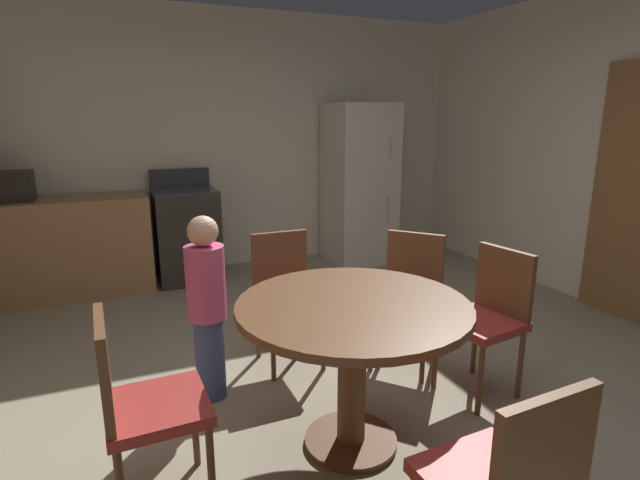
{
  "coord_description": "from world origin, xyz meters",
  "views": [
    {
      "loc": [
        -1.09,
        -2.16,
        1.6
      ],
      "look_at": [
        0.17,
        0.83,
        0.79
      ],
      "focal_mm": 27.52,
      "sensor_mm": 36.0,
      "label": 1
    }
  ],
  "objects_px": {
    "refrigerator": "(359,184)",
    "chair_west": "(139,400)",
    "chair_north": "(286,290)",
    "oven_range": "(187,234)",
    "chair_northeast": "(409,291)",
    "microwave": "(4,187)",
    "person_child": "(207,304)",
    "dining_table": "(353,335)",
    "chair_east": "(489,312)"
  },
  "relations": [
    {
      "from": "oven_range",
      "to": "chair_east",
      "type": "relative_size",
      "value": 1.26
    },
    {
      "from": "chair_west",
      "to": "person_child",
      "type": "distance_m",
      "value": 0.85
    },
    {
      "from": "chair_northeast",
      "to": "person_child",
      "type": "bearing_deg",
      "value": -44.06
    },
    {
      "from": "refrigerator",
      "to": "chair_north",
      "type": "distance_m",
      "value": 2.55
    },
    {
      "from": "person_child",
      "to": "refrigerator",
      "type": "bearing_deg",
      "value": 98.05
    },
    {
      "from": "refrigerator",
      "to": "microwave",
      "type": "distance_m",
      "value": 3.42
    },
    {
      "from": "chair_east",
      "to": "chair_northeast",
      "type": "bearing_deg",
      "value": -73.79
    },
    {
      "from": "chair_east",
      "to": "person_child",
      "type": "distance_m",
      "value": 1.63
    },
    {
      "from": "oven_range",
      "to": "chair_northeast",
      "type": "bearing_deg",
      "value": -65.2
    },
    {
      "from": "dining_table",
      "to": "chair_east",
      "type": "xyz_separation_m",
      "value": [
        0.96,
        0.15,
        -0.09
      ]
    },
    {
      "from": "dining_table",
      "to": "person_child",
      "type": "bearing_deg",
      "value": 128.55
    },
    {
      "from": "microwave",
      "to": "chair_north",
      "type": "xyz_separation_m",
      "value": [
        1.86,
        -2.03,
        -0.53
      ]
    },
    {
      "from": "chair_northeast",
      "to": "dining_table",
      "type": "bearing_deg",
      "value": 0.0
    },
    {
      "from": "oven_range",
      "to": "chair_north",
      "type": "height_order",
      "value": "oven_range"
    },
    {
      "from": "chair_north",
      "to": "chair_west",
      "type": "xyz_separation_m",
      "value": [
        -0.97,
        -1.01,
        0.0
      ]
    },
    {
      "from": "chair_west",
      "to": "person_child",
      "type": "relative_size",
      "value": 0.8
    },
    {
      "from": "refrigerator",
      "to": "microwave",
      "type": "height_order",
      "value": "refrigerator"
    },
    {
      "from": "microwave",
      "to": "chair_northeast",
      "type": "height_order",
      "value": "microwave"
    },
    {
      "from": "oven_range",
      "to": "microwave",
      "type": "xyz_separation_m",
      "value": [
        -1.5,
        -0.0,
        0.56
      ]
    },
    {
      "from": "oven_range",
      "to": "dining_table",
      "type": "distance_m",
      "value": 3.03
    },
    {
      "from": "oven_range",
      "to": "refrigerator",
      "type": "relative_size",
      "value": 0.62
    },
    {
      "from": "chair_east",
      "to": "dining_table",
      "type": "bearing_deg",
      "value": 0.0
    },
    {
      "from": "chair_north",
      "to": "chair_west",
      "type": "bearing_deg",
      "value": -44.1
    },
    {
      "from": "oven_range",
      "to": "dining_table",
      "type": "bearing_deg",
      "value": -83.22
    },
    {
      "from": "oven_range",
      "to": "chair_west",
      "type": "height_order",
      "value": "oven_range"
    },
    {
      "from": "person_child",
      "to": "chair_west",
      "type": "bearing_deg",
      "value": -67.36
    },
    {
      "from": "oven_range",
      "to": "person_child",
      "type": "distance_m",
      "value": 2.31
    },
    {
      "from": "chair_west",
      "to": "person_child",
      "type": "xyz_separation_m",
      "value": [
        0.41,
        0.74,
        0.08
      ]
    },
    {
      "from": "person_child",
      "to": "chair_north",
      "type": "bearing_deg",
      "value": 76.83
    },
    {
      "from": "chair_northeast",
      "to": "person_child",
      "type": "relative_size",
      "value": 0.8
    },
    {
      "from": "chair_north",
      "to": "person_child",
      "type": "height_order",
      "value": "person_child"
    },
    {
      "from": "refrigerator",
      "to": "person_child",
      "type": "height_order",
      "value": "refrigerator"
    },
    {
      "from": "dining_table",
      "to": "chair_northeast",
      "type": "height_order",
      "value": "chair_northeast"
    },
    {
      "from": "dining_table",
      "to": "chair_west",
      "type": "xyz_separation_m",
      "value": [
        -0.97,
        -0.04,
        -0.09
      ]
    },
    {
      "from": "chair_northeast",
      "to": "chair_west",
      "type": "height_order",
      "value": "same"
    },
    {
      "from": "dining_table",
      "to": "chair_west",
      "type": "relative_size",
      "value": 1.28
    },
    {
      "from": "dining_table",
      "to": "chair_northeast",
      "type": "bearing_deg",
      "value": 41.02
    },
    {
      "from": "refrigerator",
      "to": "chair_northeast",
      "type": "relative_size",
      "value": 2.02
    },
    {
      "from": "microwave",
      "to": "chair_west",
      "type": "bearing_deg",
      "value": -73.71
    },
    {
      "from": "refrigerator",
      "to": "chair_north",
      "type": "height_order",
      "value": "refrigerator"
    },
    {
      "from": "chair_east",
      "to": "person_child",
      "type": "height_order",
      "value": "person_child"
    },
    {
      "from": "oven_range",
      "to": "microwave",
      "type": "relative_size",
      "value": 2.5
    },
    {
      "from": "oven_range",
      "to": "chair_west",
      "type": "bearing_deg",
      "value": -101.48
    },
    {
      "from": "chair_northeast",
      "to": "oven_range",
      "type": "bearing_deg",
      "value": -106.22
    },
    {
      "from": "refrigerator",
      "to": "chair_west",
      "type": "height_order",
      "value": "refrigerator"
    },
    {
      "from": "dining_table",
      "to": "chair_north",
      "type": "distance_m",
      "value": 0.98
    },
    {
      "from": "microwave",
      "to": "chair_east",
      "type": "relative_size",
      "value": 0.51
    },
    {
      "from": "refrigerator",
      "to": "oven_range",
      "type": "bearing_deg",
      "value": 178.39
    },
    {
      "from": "chair_west",
      "to": "person_child",
      "type": "height_order",
      "value": "person_child"
    },
    {
      "from": "microwave",
      "to": "chair_east",
      "type": "xyz_separation_m",
      "value": [
        2.83,
        -2.86,
        -0.53
      ]
    }
  ]
}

